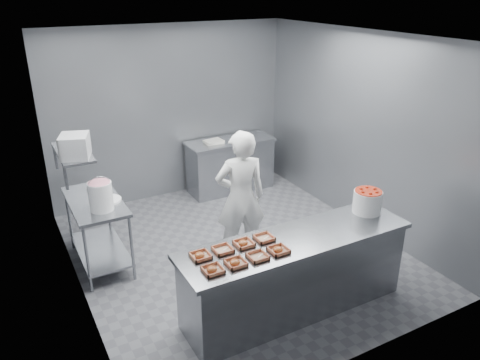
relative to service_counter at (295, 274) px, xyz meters
name	(u,v)px	position (x,y,z in m)	size (l,w,h in m)	color
floor	(236,252)	(0.00, 1.35, -0.45)	(4.50, 4.50, 0.00)	#4C4C51
ceiling	(236,37)	(0.00, 1.35, 2.35)	(4.50, 4.50, 0.00)	white
wall_back	(171,113)	(0.00, 3.60, 0.95)	(4.00, 0.04, 2.80)	slate
wall_left	(68,185)	(-2.00, 1.35, 0.95)	(0.04, 4.50, 2.80)	slate
wall_right	(360,132)	(2.00, 1.35, 0.95)	(0.04, 4.50, 2.80)	slate
service_counter	(295,274)	(0.00, 0.00, 0.00)	(2.60, 0.70, 0.90)	slate
prep_table	(97,222)	(-1.65, 1.95, 0.14)	(0.60, 1.20, 0.90)	slate
back_counter	(230,165)	(0.90, 3.25, 0.00)	(1.50, 0.60, 0.90)	slate
wall_shelf	(73,152)	(-1.82, 1.95, 1.10)	(0.35, 0.90, 0.03)	slate
tray_0	(213,270)	(-1.04, -0.14, 0.47)	(0.19, 0.18, 0.06)	tan
tray_1	(236,263)	(-0.80, -0.14, 0.47)	(0.19, 0.18, 0.06)	tan
tray_2	(258,256)	(-0.56, -0.14, 0.47)	(0.19, 0.18, 0.04)	tan
tray_3	(278,250)	(-0.32, -0.14, 0.47)	(0.19, 0.18, 0.06)	tan
tray_4	(200,256)	(-1.04, 0.14, 0.47)	(0.19, 0.18, 0.06)	tan
tray_5	(223,249)	(-0.80, 0.14, 0.47)	(0.19, 0.18, 0.04)	tan
tray_6	(244,243)	(-0.56, 0.14, 0.47)	(0.19, 0.18, 0.06)	tan
tray_7	(264,238)	(-0.32, 0.14, 0.47)	(0.19, 0.18, 0.04)	tan
worker	(241,198)	(-0.01, 1.21, 0.42)	(0.64, 0.42, 1.75)	silver
strawberry_tub	(367,201)	(1.05, 0.11, 0.59)	(0.33, 0.33, 0.27)	white
glaze_bucket	(101,195)	(-1.63, 1.64, 0.63)	(0.29, 0.27, 0.42)	white
bucket_lid	(108,200)	(-1.51, 1.84, 0.46)	(0.32, 0.32, 0.02)	white
rag	(99,194)	(-1.56, 2.08, 0.46)	(0.13, 0.11, 0.02)	#CCB28C
appliance	(75,146)	(-1.82, 1.72, 1.24)	(0.30, 0.34, 0.26)	gray
paper_stack	(214,142)	(0.59, 3.25, 0.47)	(0.30, 0.22, 0.05)	silver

